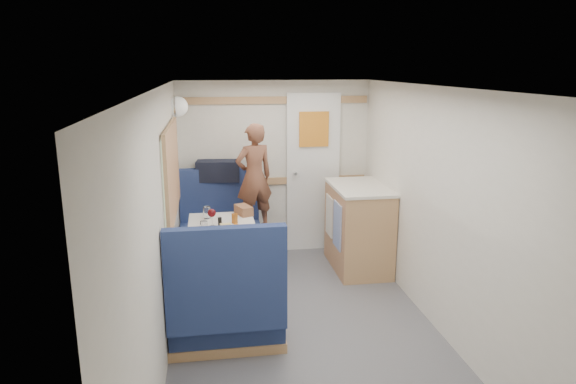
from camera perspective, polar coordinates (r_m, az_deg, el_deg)
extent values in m
plane|color=#515156|center=(4.22, 2.61, -16.88)|extent=(4.50, 4.50, 0.00)
plane|color=silver|center=(3.63, 2.96, 11.39)|extent=(4.50, 4.50, 0.00)
cube|color=silver|center=(5.96, -1.51, 2.68)|extent=(2.20, 0.02, 2.00)
cube|color=silver|center=(3.75, -13.97, -4.49)|extent=(0.02, 4.50, 2.00)
cube|color=silver|center=(4.16, 17.81, -2.95)|extent=(0.02, 4.50, 2.00)
cube|color=#AC764E|center=(5.97, -1.48, 1.23)|extent=(2.15, 0.02, 0.08)
cube|color=#AC764E|center=(5.84, -1.54, 10.17)|extent=(2.15, 0.02, 0.08)
cube|color=#96A38B|center=(4.66, -12.86, 2.29)|extent=(0.04, 1.30, 0.72)
cube|color=white|center=(6.02, 2.79, 2.10)|extent=(0.62, 0.04, 1.86)
cube|color=orange|center=(5.91, 2.90, 6.98)|extent=(0.34, 0.03, 0.40)
cylinder|color=silver|center=(5.93, 0.80, 2.13)|extent=(0.04, 0.10, 0.04)
cube|color=white|center=(4.78, -7.35, -3.98)|extent=(0.62, 0.92, 0.04)
cylinder|color=silver|center=(4.90, -7.22, -7.88)|extent=(0.08, 0.08, 0.66)
cylinder|color=silver|center=(5.03, -7.11, -11.43)|extent=(0.36, 0.36, 0.03)
cube|color=navy|center=(5.69, -7.43, -6.09)|extent=(0.88, 0.50, 0.45)
cube|color=navy|center=(5.83, -7.63, -1.23)|extent=(0.88, 0.10, 0.80)
cube|color=#AC764E|center=(5.76, -7.37, -7.82)|extent=(0.90, 0.52, 0.08)
cube|color=navy|center=(4.22, -6.84, -13.46)|extent=(0.88, 0.50, 0.45)
cube|color=navy|center=(3.79, -6.87, -9.68)|extent=(0.88, 0.10, 0.80)
cube|color=#AC764E|center=(4.31, -6.77, -15.65)|extent=(0.90, 0.52, 0.08)
cube|color=#AC764E|center=(5.82, -7.71, 1.06)|extent=(0.90, 0.14, 0.04)
sphere|color=white|center=(5.43, -12.12, 9.27)|extent=(0.20, 0.20, 0.20)
cube|color=#AC764E|center=(5.60, 7.81, -4.00)|extent=(0.54, 0.90, 0.90)
cube|color=silver|center=(5.48, 7.97, 0.53)|extent=(0.56, 0.92, 0.03)
cube|color=#5972B2|center=(5.33, 5.50, -3.73)|extent=(0.01, 0.30, 0.48)
cube|color=silver|center=(5.67, 4.62, -2.65)|extent=(0.01, 0.28, 0.44)
imported|color=brown|center=(5.41, -3.79, 1.67)|extent=(0.48, 0.40, 1.13)
cube|color=black|center=(5.79, -7.76, 2.36)|extent=(0.50, 0.28, 0.23)
cube|color=white|center=(4.58, -6.16, -4.37)|extent=(0.29, 0.38, 0.02)
sphere|color=orange|center=(4.55, -5.78, -3.91)|extent=(0.07, 0.07, 0.07)
cube|color=#D4BD7A|center=(4.67, -6.95, -3.71)|extent=(0.10, 0.07, 0.03)
cylinder|color=white|center=(4.76, -8.42, -3.79)|extent=(0.06, 0.06, 0.01)
cylinder|color=white|center=(4.75, -8.45, -3.19)|extent=(0.01, 0.01, 0.10)
sphere|color=#49070C|center=(4.73, -8.48, -2.32)|extent=(0.08, 0.08, 0.08)
cylinder|color=silver|center=(4.57, -9.31, -3.90)|extent=(0.07, 0.07, 0.11)
cylinder|color=white|center=(5.01, -9.00, -2.27)|extent=(0.07, 0.07, 0.11)
cylinder|color=#964E15|center=(4.83, -5.94, -2.94)|extent=(0.06, 0.06, 0.09)
cylinder|color=black|center=(4.73, -7.58, -3.35)|extent=(0.03, 0.03, 0.09)
cube|color=brown|center=(5.10, -4.95, -2.02)|extent=(0.18, 0.24, 0.09)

